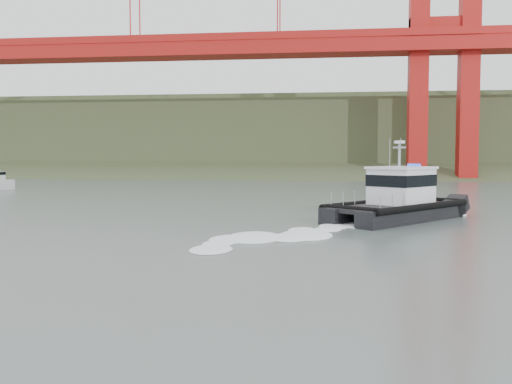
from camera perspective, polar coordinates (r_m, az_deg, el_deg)
ground at (r=22.84m, az=-1.20°, el=-7.26°), size 400.00×400.00×0.00m
headlands at (r=147.74m, az=5.86°, el=4.84°), size 500.00×105.36×27.12m
patrol_boat at (r=39.05m, az=14.03°, el=-0.73°), size 10.29×11.27×5.45m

